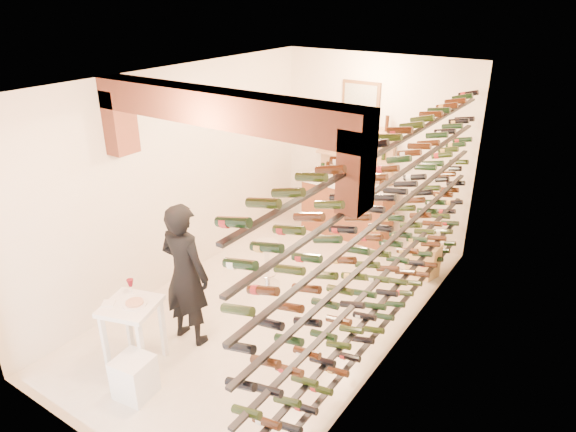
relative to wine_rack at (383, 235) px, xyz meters
The scene contains 11 objects.
ground 2.18m from the wine_rack, behind, with size 6.00×6.00×0.00m, color beige.
room_shell 1.70m from the wine_rack, behind, with size 3.52×6.02×3.21m.
wine_rack is the anchor object (origin of this frame).
back_counter 3.38m from the wine_rack, 124.66° to the left, with size 1.70×0.62×1.29m.
back_shelving 3.44m from the wine_rack, 122.37° to the left, with size 1.40×0.31×2.73m.
tasting_table 3.06m from the wine_rack, 138.76° to the right, with size 0.74×0.74×1.04m.
white_stool 3.21m from the wine_rack, 128.44° to the right, with size 0.38×0.38×0.48m, color white.
person 2.45m from the wine_rack, 149.44° to the right, with size 0.69×0.45×1.88m, color black.
chrome_barstool 2.30m from the wine_rack, 168.85° to the left, with size 0.37×0.37×0.73m.
crate_lower 2.48m from the wine_rack, 93.69° to the left, with size 0.44×0.31×0.26m, color #E0B77A.
crate_upper 2.34m from the wine_rack, 93.69° to the left, with size 0.46×0.32×0.27m, color #E0B77A.
Camera 1 is at (3.61, -5.05, 4.18)m, focal length 32.18 mm.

